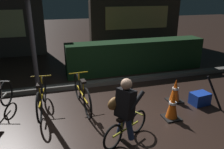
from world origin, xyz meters
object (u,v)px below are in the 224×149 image
object	(u,v)px
parked_bike_center_left	(42,97)
blue_crate	(200,99)
parked_bike_center_right	(82,93)
closed_umbrella	(214,93)
street_post	(34,56)
cyclist	(124,110)
traffic_cone_far	(175,91)
traffic_cone_near	(173,105)

from	to	relation	value
parked_bike_center_left	blue_crate	world-z (taller)	parked_bike_center_left
parked_bike_center_left	parked_bike_center_right	xyz separation A→B (m)	(0.92, -0.10, 0.01)
parked_bike_center_left	closed_umbrella	xyz separation A→B (m)	(3.91, -1.01, 0.04)
street_post	parked_bike_center_right	distance (m)	1.37
blue_crate	cyclist	size ratio (longest dim) A/B	0.35
street_post	blue_crate	bearing A→B (deg)	-13.37
street_post	traffic_cone_far	world-z (taller)	street_post
traffic_cone_far	closed_umbrella	size ratio (longest dim) A/B	0.71
parked_bike_center_left	parked_bike_center_right	size ratio (longest dim) A/B	0.97
parked_bike_center_right	traffic_cone_near	xyz separation A→B (m)	(1.80, -1.07, -0.05)
street_post	parked_bike_center_left	bearing A→B (deg)	-67.62
parked_bike_center_right	blue_crate	world-z (taller)	parked_bike_center_right
street_post	traffic_cone_near	distance (m)	3.22
traffic_cone_far	blue_crate	world-z (taller)	traffic_cone_far
parked_bike_center_left	cyclist	bearing A→B (deg)	-132.09
parked_bike_center_left	traffic_cone_near	xyz separation A→B (m)	(2.72, -1.16, -0.04)
cyclist	parked_bike_center_left	bearing A→B (deg)	102.26
street_post	traffic_cone_far	xyz separation A→B (m)	(3.28, -0.58, -1.00)
parked_bike_center_left	parked_bike_center_right	bearing A→B (deg)	-90.16
parked_bike_center_left	traffic_cone_far	world-z (taller)	parked_bike_center_left
street_post	parked_bike_center_left	distance (m)	0.95
blue_crate	traffic_cone_far	bearing A→B (deg)	147.74
blue_crate	closed_umbrella	xyz separation A→B (m)	(0.18, -0.25, 0.24)
street_post	parked_bike_center_right	xyz separation A→B (m)	(0.98, -0.23, -0.93)
parked_bike_center_left	traffic_cone_far	xyz separation A→B (m)	(3.22, -0.44, -0.06)
street_post	parked_bike_center_left	xyz separation A→B (m)	(0.06, -0.14, -0.94)
traffic_cone_far	street_post	bearing A→B (deg)	169.97
blue_crate	cyclist	bearing A→B (deg)	-159.55
closed_umbrella	cyclist	bearing A→B (deg)	64.35
traffic_cone_near	cyclist	size ratio (longest dim) A/B	0.52
street_post	traffic_cone_far	size ratio (longest dim) A/B	4.28
street_post	closed_umbrella	bearing A→B (deg)	-16.17
traffic_cone_near	parked_bike_center_right	bearing A→B (deg)	149.30
street_post	traffic_cone_near	size ratio (longest dim) A/B	3.97
traffic_cone_near	closed_umbrella	size ratio (longest dim) A/B	0.76
blue_crate	traffic_cone_near	bearing A→B (deg)	-158.40
traffic_cone_far	cyclist	xyz separation A→B (m)	(-1.77, -1.17, 0.34)
traffic_cone_far	cyclist	size ratio (longest dim) A/B	0.48
street_post	closed_umbrella	distance (m)	4.22
parked_bike_center_right	parked_bike_center_left	bearing A→B (deg)	80.16
cyclist	blue_crate	bearing A→B (deg)	-9.37
traffic_cone_far	blue_crate	xyz separation A→B (m)	(0.51, -0.32, -0.14)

